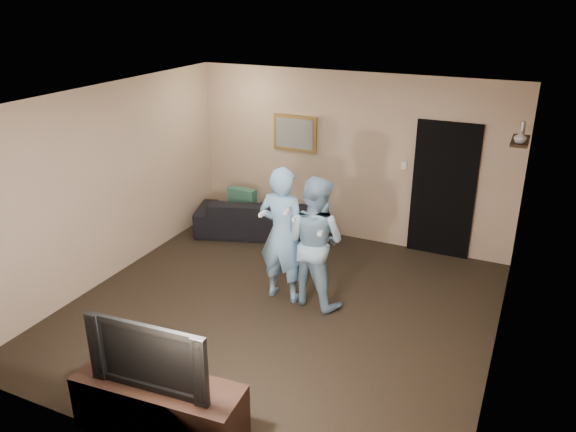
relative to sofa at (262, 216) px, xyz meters
The scene contains 19 objects.
ground 2.41m from the sofa, 57.56° to the right, with size 5.00×5.00×0.00m, color black.
ceiling 3.32m from the sofa, 57.56° to the right, with size 5.00×5.00×0.04m, color silver.
wall_back 1.70m from the sofa, 20.62° to the left, with size 5.00×0.04×2.60m, color tan.
wall_front 4.80m from the sofa, 74.15° to the right, with size 5.00×0.04×2.60m, color tan.
wall_left 2.56m from the sofa, 121.12° to the right, with size 0.04×5.00×2.60m, color tan.
wall_right 4.40m from the sofa, 28.08° to the right, with size 0.04×5.00×2.60m, color tan.
sofa is the anchor object (origin of this frame).
throw_pillow 0.39m from the sofa, behind, with size 0.47×0.15×0.47m, color #1B5240.
painting_frame 1.43m from the sofa, 50.12° to the left, with size 0.72×0.05×0.57m, color olive.
painting_canvas 1.42m from the sofa, 48.40° to the left, with size 0.62×0.01×0.47m, color slate.
doorway 2.86m from the sofa, ahead, with size 0.90×0.06×2.00m, color black.
light_switch 2.40m from the sofa, 12.11° to the left, with size 0.08×0.02×0.12m, color silver.
wall_shelf 4.05m from the sofa, ahead, with size 0.20×0.60×0.03m, color black.
shelf_vase 4.10m from the sofa, ahead, with size 0.14×0.14×0.15m, color #ABABB0.
shelf_figurine 4.09m from the sofa, ahead, with size 0.06×0.06×0.18m, color #BCBBC0.
tv_console 4.45m from the sofa, 74.38° to the right, with size 1.53×0.49×0.55m, color black.
television 4.49m from the sofa, 74.38° to the right, with size 1.13×0.15×0.65m, color black.
wii_player_left 2.14m from the sofa, 55.14° to the right, with size 0.65×0.51×1.75m.
wii_player_right 2.32m from the sofa, 45.77° to the right, with size 0.92×0.79×1.66m.
Camera 1 is at (2.61, -5.40, 3.70)m, focal length 35.00 mm.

